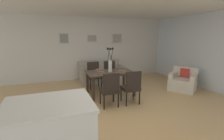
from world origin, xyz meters
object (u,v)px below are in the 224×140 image
object	(u,v)px
dining_chair_far_right	(111,72)
bowl_far_left	(122,71)
dining_chair_near_right	(94,74)
framed_picture_left	(64,38)
framed_picture_right	(117,38)
framed_picture_center	(92,38)
dining_chair_near_left	(110,88)
sofa	(101,74)
armchair	(183,82)
dining_chair_far_left	(132,86)
centerpiece_vase	(110,63)
dining_table	(110,75)
bowl_near_right	(98,70)
bowl_near_left	(102,73)

from	to	relation	value
dining_chair_far_right	bowl_far_left	size ratio (longest dim) A/B	5.41
dining_chair_near_right	framed_picture_left	distance (m)	2.01
framed_picture_right	bowl_far_left	bearing A→B (deg)	-108.66
framed_picture_center	dining_chair_near_left	bearing A→B (deg)	-95.84
dining_chair_far_right	framed_picture_center	xyz separation A→B (m)	(-0.32, 1.38, 1.21)
dining_chair_far_right	sofa	xyz separation A→B (m)	(-0.08, 0.89, -0.23)
armchair	framed_picture_left	size ratio (longest dim) A/B	2.87
bowl_far_left	armchair	world-z (taller)	bowl_far_left
dining_chair_far_left	centerpiece_vase	world-z (taller)	centerpiece_vase
dining_table	bowl_near_right	xyz separation A→B (m)	(-0.32, 0.20, 0.13)
dining_table	sofa	distance (m)	1.81
armchair	dining_chair_near_right	bearing A→B (deg)	155.41
dining_table	centerpiece_vase	distance (m)	0.37
bowl_near_right	framed_picture_right	size ratio (longest dim) A/B	0.39
dining_table	centerpiece_vase	world-z (taller)	centerpiece_vase
armchair	bowl_far_left	bearing A→B (deg)	174.64
dining_chair_far_right	bowl_near_left	distance (m)	1.27
sofa	armchair	xyz separation A→B (m)	(2.27, -2.16, 0.01)
dining_table	bowl_near_right	size ratio (longest dim) A/B	8.24
dining_table	dining_chair_far_left	distance (m)	0.93
dining_chair_near_right	framed_picture_center	xyz separation A→B (m)	(0.29, 1.36, 1.21)
framed_picture_left	framed_picture_right	distance (m)	2.28
dining_chair_far_right	armchair	xyz separation A→B (m)	(2.19, -1.27, -0.23)
bowl_near_left	framed_picture_center	size ratio (longest dim) A/B	0.44
dining_chair_near_right	sofa	xyz separation A→B (m)	(0.54, 0.88, -0.23)
centerpiece_vase	sofa	bearing A→B (deg)	82.10
sofa	bowl_far_left	bearing A→B (deg)	-87.93
bowl_near_right	framed_picture_center	size ratio (longest dim) A/B	0.44
dining_chair_far_left	sofa	xyz separation A→B (m)	(-0.04, 2.63, -0.23)
framed_picture_center	framed_picture_right	distance (m)	1.14
dining_chair_near_left	framed_picture_right	xyz separation A→B (m)	(1.45, 3.09, 1.21)
centerpiece_vase	bowl_near_right	world-z (taller)	centerpiece_vase
bowl_far_left	armchair	distance (m)	2.26
dining_chair_near_left	dining_chair_far_left	xyz separation A→B (m)	(0.60, -0.02, 0.00)
framed_picture_center	framed_picture_right	bearing A→B (deg)	-0.01
dining_chair_far_left	bowl_far_left	bearing A→B (deg)	87.78
dining_chair_near_right	bowl_near_left	distance (m)	1.11
dining_chair_near_left	bowl_far_left	size ratio (longest dim) A/B	5.41
framed_picture_left	bowl_near_left	bearing A→B (deg)	-71.34
dining_chair_far_left	bowl_near_right	xyz separation A→B (m)	(-0.60, 1.08, 0.27)
dining_chair_far_left	bowl_far_left	size ratio (longest dim) A/B	5.41
dining_chair_far_right	bowl_near_left	bearing A→B (deg)	-121.08
dining_table	armchair	bearing A→B (deg)	-9.19
dining_chair_near_left	bowl_near_left	xyz separation A→B (m)	(0.00, 0.65, 0.27)
dining_chair_near_right	dining_chair_near_left	bearing A→B (deg)	-90.83
framed_picture_right	dining_chair_near_right	bearing A→B (deg)	-136.40
bowl_far_left	sofa	size ratio (longest dim) A/B	0.10
dining_chair_near_left	framed_picture_center	distance (m)	3.33
bowl_far_left	sofa	xyz separation A→B (m)	(-0.07, 1.95, -0.50)
dining_chair_far_right	sofa	distance (m)	0.93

